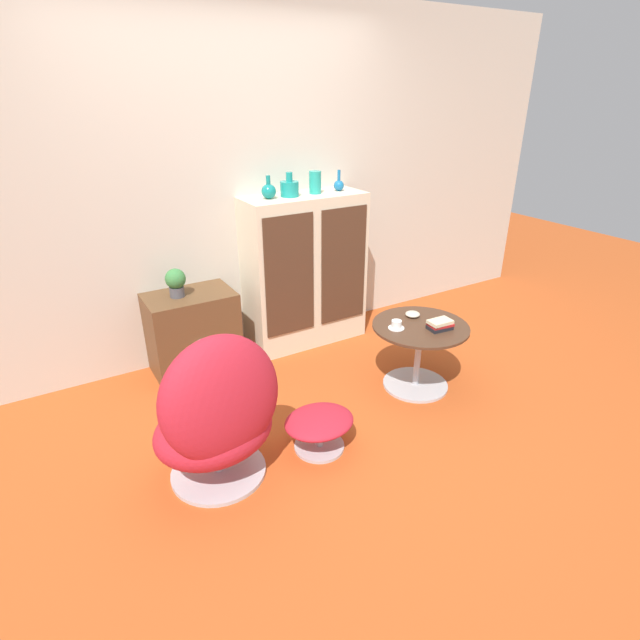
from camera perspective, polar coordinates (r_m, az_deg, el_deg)
The scene contains 15 objects.
ground_plane at distance 3.24m, azimuth 0.85°, elevation -12.43°, with size 12.00×12.00×0.00m, color #B74C1E.
wall_back at distance 3.90m, azimuth -10.39°, elevation 14.72°, with size 6.40×0.06×2.60m.
sideboard at distance 4.08m, azimuth -1.72°, elevation 5.61°, with size 0.98×0.40×1.23m.
tv_console at distance 3.85m, azimuth -14.29°, elevation -1.39°, with size 0.63×0.42×0.62m.
egg_chair at distance 2.69m, azimuth -11.60°, elevation -10.64°, with size 0.73×0.68×0.91m.
ottoman at distance 3.00m, azimuth -0.09°, elevation -11.87°, with size 0.42×0.36×0.23m.
coffee_table at distance 3.58m, azimuth 11.19°, elevation -3.17°, with size 0.66×0.66×0.49m.
vase_leftmost at distance 3.78m, azimuth -5.89°, elevation 14.47°, with size 0.11×0.11×0.17m.
vase_inner_left at distance 3.86m, azimuth -3.51°, elevation 14.81°, with size 0.14×0.14×0.18m.
vase_inner_right at distance 3.96m, azimuth -0.56°, elevation 15.45°, with size 0.09×0.09×0.17m.
vase_rightmost at distance 4.08m, azimuth 2.16°, elevation 15.19°, with size 0.08×0.08×0.16m.
potted_plant at distance 3.67m, azimuth -16.16°, elevation 4.25°, with size 0.14×0.14×0.21m.
teacup at distance 3.41m, azimuth 8.73°, elevation -0.60°, with size 0.11×0.11×0.06m.
book_stack at distance 3.46m, azimuth 13.56°, elevation -0.52°, with size 0.17×0.12×0.07m.
bowl at distance 3.61m, azimuth 10.54°, elevation 0.66°, with size 0.10×0.10×0.04m.
Camera 1 is at (-1.37, -2.18, 1.96)m, focal length 28.00 mm.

